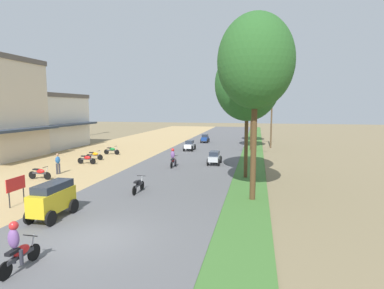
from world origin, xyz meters
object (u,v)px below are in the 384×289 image
at_px(streetlamp_mid, 255,110).
at_px(motorbike_foreground_rider, 18,247).
at_px(parked_motorbike_nearest, 40,173).
at_px(median_tree_fourth, 253,91).
at_px(median_tree_nearest, 256,62).
at_px(streetlamp_far, 255,110).
at_px(parked_motorbike_fourth, 112,150).
at_px(car_van_yellow, 52,198).
at_px(motorbike_ahead_third, 173,158).
at_px(pedestrian_on_shoulder, 58,162).
at_px(median_tree_second, 247,84).
at_px(street_signboard, 16,186).
at_px(car_sedan_white, 190,145).
at_px(median_tree_third, 253,87).
at_px(streetlamp_farthest, 256,111).
at_px(parked_motorbike_third, 95,155).
at_px(utility_pole_near, 272,114).
at_px(car_sedan_silver, 215,157).
at_px(car_hatchback_blue, 205,138).
at_px(parked_motorbike_second, 87,159).
at_px(motorbike_ahead_second, 138,184).
at_px(streetlamp_near, 254,112).

height_order(streetlamp_mid, motorbike_foreground_rider, streetlamp_mid).
bearing_deg(parked_motorbike_nearest, median_tree_fourth, 60.68).
distance_m(median_tree_nearest, streetlamp_far, 34.42).
relative_size(parked_motorbike_fourth, car_van_yellow, 0.75).
height_order(median_tree_nearest, streetlamp_far, median_tree_nearest).
height_order(car_van_yellow, motorbike_ahead_third, car_van_yellow).
xyz_separation_m(pedestrian_on_shoulder, median_tree_second, (14.30, 1.90, 5.90)).
relative_size(street_signboard, motorbike_ahead_third, 0.83).
bearing_deg(car_sedan_white, motorbike_foreground_rider, -88.85).
distance_m(median_tree_third, car_sedan_white, 10.11).
height_order(parked_motorbike_nearest, median_tree_nearest, median_tree_nearest).
height_order(streetlamp_farthest, motorbike_foreground_rider, streetlamp_farthest).
xyz_separation_m(parked_motorbike_third, utility_pole_near, (17.34, 13.24, 3.81)).
height_order(median_tree_nearest, car_sedan_silver, median_tree_nearest).
distance_m(pedestrian_on_shoulder, median_tree_third, 23.12).
height_order(car_sedan_silver, car_hatchback_blue, car_hatchback_blue).
xyz_separation_m(streetlamp_mid, car_sedan_white, (-7.48, -6.05, -4.14)).
height_order(parked_motorbike_second, motorbike_foreground_rider, motorbike_foreground_rider).
distance_m(parked_motorbike_nearest, parked_motorbike_second, 6.15).
distance_m(parked_motorbike_third, median_tree_nearest, 19.71).
relative_size(streetlamp_farthest, car_hatchback_blue, 3.81).
relative_size(median_tree_fourth, motorbike_ahead_third, 5.43).
distance_m(median_tree_nearest, utility_pole_near, 23.54).
bearing_deg(median_tree_third, parked_motorbike_third, -145.08).
relative_size(street_signboard, car_van_yellow, 0.62).
relative_size(parked_motorbike_fourth, median_tree_second, 0.19).
relative_size(parked_motorbike_third, motorbike_foreground_rider, 1.00).
height_order(parked_motorbike_second, median_tree_nearest, median_tree_nearest).
bearing_deg(motorbike_ahead_second, streetlamp_farthest, 81.73).
distance_m(pedestrian_on_shoulder, motorbike_ahead_second, 8.88).
bearing_deg(pedestrian_on_shoulder, streetlamp_farthest, 70.64).
height_order(parked_motorbike_third, motorbike_foreground_rider, motorbike_foreground_rider).
bearing_deg(pedestrian_on_shoulder, car_sedan_silver, 29.71).
xyz_separation_m(streetlamp_far, motorbike_ahead_third, (-6.64, -26.35, -3.83)).
relative_size(median_tree_second, utility_pole_near, 1.13).
relative_size(pedestrian_on_shoulder, car_sedan_silver, 0.72).
xyz_separation_m(parked_motorbike_fourth, streetlamp_farthest, (15.14, 31.89, 3.91)).
xyz_separation_m(utility_pole_near, motorbike_ahead_second, (-8.71, -23.31, -3.79)).
height_order(parked_motorbike_third, car_sedan_white, car_sedan_white).
height_order(streetlamp_far, utility_pole_near, utility_pole_near).
bearing_deg(motorbike_foreground_rider, streetlamp_near, 72.18).
distance_m(median_tree_third, car_van_yellow, 27.64).
distance_m(streetlamp_farthest, motorbike_ahead_third, 38.22).
relative_size(median_tree_fourth, car_sedan_silver, 4.33).
height_order(median_tree_fourth, car_hatchback_blue, median_tree_fourth).
height_order(parked_motorbike_nearest, car_hatchback_blue, car_hatchback_blue).
height_order(median_tree_nearest, median_tree_fourth, median_tree_nearest).
distance_m(streetlamp_mid, utility_pole_near, 2.43).
xyz_separation_m(parked_motorbike_nearest, car_sedan_silver, (11.49, 8.36, 0.19)).
height_order(streetlamp_near, streetlamp_farthest, streetlamp_near).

